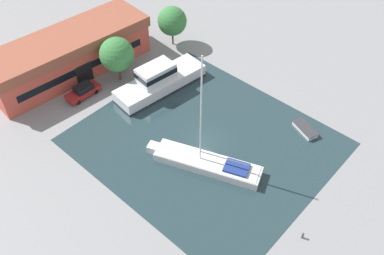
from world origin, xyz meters
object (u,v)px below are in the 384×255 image
Objects in this scene: warehouse_building at (69,54)px; quay_tree_near_building at (117,55)px; sailboat_moored at (207,163)px; small_dinghy at (305,129)px; parked_car at (83,91)px; motor_cruiser at (159,80)px; quay_tree_by_water at (172,21)px.

quay_tree_near_building reaches higher than warehouse_building.
small_dinghy is (12.14, -5.11, -0.33)m from sailboat_moored.
parked_car is 1.24× the size of small_dinghy.
parked_car is at bearing -107.04° from warehouse_building.
parked_car is 0.31× the size of sailboat_moored.
parked_car is at bearing 140.22° from small_dinghy.
parked_car is (-2.28, -5.53, -1.99)m from warehouse_building.
sailboat_moored is 14.70m from motor_cruiser.
sailboat_moored is at bearing -101.34° from quay_tree_near_building.
small_dinghy is (11.55, -30.31, -2.50)m from warehouse_building.
quay_tree_by_water is at bearing 3.44° from quay_tree_near_building.
quay_tree_near_building is 19.41m from sailboat_moored.
quay_tree_near_building reaches higher than small_dinghy.
motor_cruiser is 3.57× the size of small_dinghy.
quay_tree_by_water is (14.12, -5.80, 1.08)m from warehouse_building.
quay_tree_near_building is at bearing -58.51° from warehouse_building.
parked_car reaches higher than small_dinghy.
warehouse_building is 7.31m from quay_tree_near_building.
sailboat_moored reaches higher than parked_car.
warehouse_building is 1.77× the size of motor_cruiser.
sailboat_moored is (-3.76, -18.73, -3.45)m from quay_tree_near_building.
motor_cruiser is at bearing -129.33° from parked_car.
quay_tree_near_building is at bearing 29.34° from motor_cruiser.
motor_cruiser is (5.38, -11.79, -1.43)m from warehouse_building.
warehouse_building is 6.32× the size of small_dinghy.
quay_tree_by_water is 16.69m from parked_car.
parked_car is at bearing 179.03° from quay_tree_by_water.
sailboat_moored is (-14.71, -19.39, -3.25)m from quay_tree_by_water.
motor_cruiser is 19.55m from small_dinghy.
sailboat_moored is 13.18m from small_dinghy.
parked_car is (-5.45, 0.94, -3.28)m from quay_tree_near_building.
warehouse_building reaches higher than motor_cruiser.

